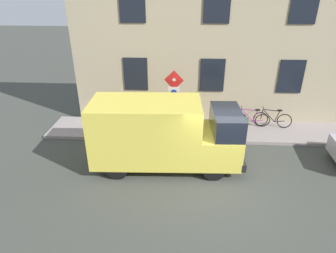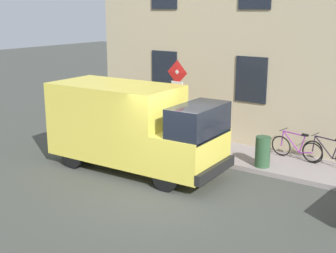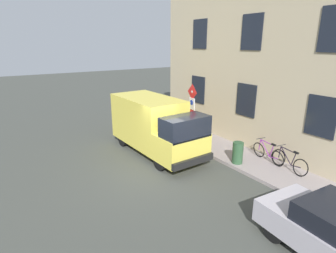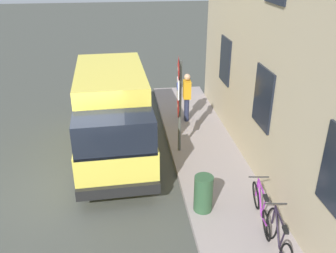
% 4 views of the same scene
% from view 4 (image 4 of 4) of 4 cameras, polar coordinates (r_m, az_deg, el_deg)
% --- Properties ---
extents(ground_plane, '(80.00, 80.00, 0.00)m').
position_cam_4_polar(ground_plane, '(9.95, -13.46, -9.88)').
color(ground_plane, '#43453F').
extents(sidewalk_slab, '(2.08, 14.69, 0.14)m').
position_cam_4_polar(sidewalk_slab, '(10.12, 7.68, -8.20)').
color(sidewalk_slab, gray).
rests_on(sidewalk_slab, ground_plane).
extents(building_facade, '(0.75, 12.69, 7.44)m').
position_cam_4_polar(building_facade, '(9.15, 17.66, 12.19)').
color(building_facade, tan).
rests_on(building_facade, ground_plane).
extents(sign_post_stacked, '(0.17, 0.56, 2.82)m').
position_cam_4_polar(sign_post_stacked, '(10.56, 1.62, 4.87)').
color(sign_post_stacked, '#474C47').
rests_on(sign_post_stacked, sidewalk_slab).
extents(delivery_van, '(2.21, 5.40, 2.50)m').
position_cam_4_polar(delivery_van, '(10.95, -8.58, 2.00)').
color(delivery_van, '#EAD64D').
rests_on(delivery_van, ground_plane).
extents(bicycle_black, '(0.48, 1.71, 0.89)m').
position_cam_4_polar(bicycle_black, '(7.90, 16.77, -16.36)').
color(bicycle_black, black).
rests_on(bicycle_black, sidewalk_slab).
extents(bicycle_purple, '(0.47, 1.71, 0.89)m').
position_cam_4_polar(bicycle_purple, '(8.59, 14.20, -12.13)').
color(bicycle_purple, black).
rests_on(bicycle_purple, sidewalk_slab).
extents(pedestrian, '(0.29, 0.42, 1.72)m').
position_cam_4_polar(pedestrian, '(12.98, 2.94, 4.82)').
color(pedestrian, '#262B47').
rests_on(pedestrian, sidewalk_slab).
extents(litter_bin, '(0.44, 0.44, 0.90)m').
position_cam_4_polar(litter_bin, '(8.68, 5.50, -10.29)').
color(litter_bin, '#2D5133').
rests_on(litter_bin, sidewalk_slab).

